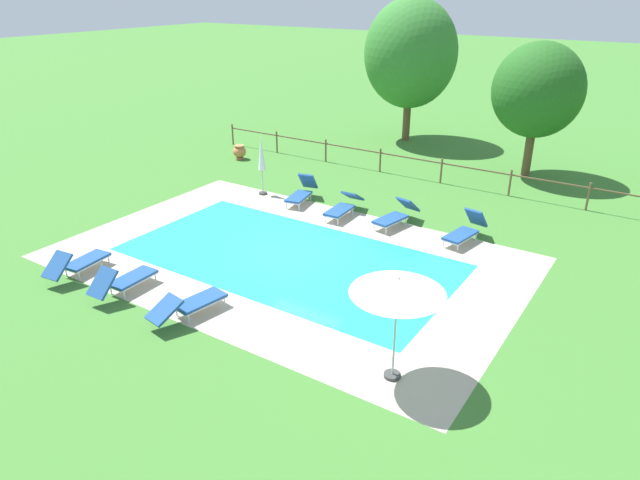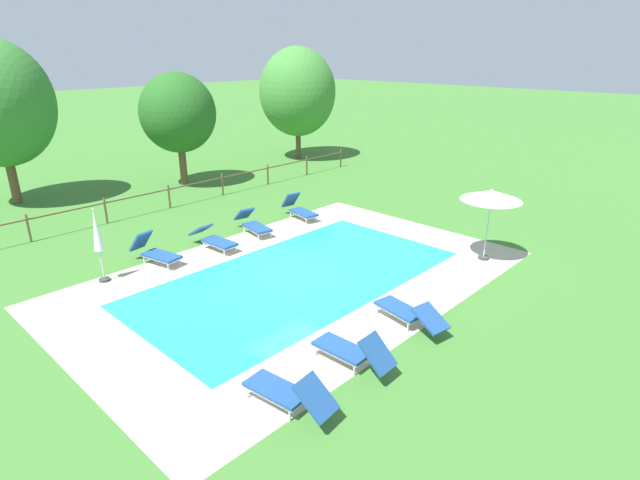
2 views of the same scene
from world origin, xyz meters
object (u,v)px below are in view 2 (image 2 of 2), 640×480
object	(u,v)px
sun_lounger_north_near_steps	(253,224)
tree_centre	(298,92)
patio_umbrella_open_foreground	(491,196)
sun_lounger_north_mid	(408,312)
tree_west_mid	(178,113)
patio_umbrella_closed_row_west	(97,234)
sun_lounger_south_near_corner	(300,209)
sun_lounger_south_mid	(352,350)
sun_lounger_north_end	(287,392)
sun_lounger_south_far	(214,239)
sun_lounger_north_far	(155,252)

from	to	relation	value
sun_lounger_north_near_steps	tree_centre	xyz separation A→B (m)	(10.86, 8.70, 3.67)
patio_umbrella_open_foreground	sun_lounger_north_mid	bearing A→B (deg)	-173.83
tree_west_mid	tree_centre	world-z (taller)	tree_centre
sun_lounger_north_mid	patio_umbrella_closed_row_west	xyz separation A→B (m)	(-4.13, 8.05, 1.13)
sun_lounger_south_near_corner	sun_lounger_south_mid	xyz separation A→B (m)	(-6.40, -8.16, -0.01)
sun_lounger_north_end	patio_umbrella_open_foreground	world-z (taller)	patio_umbrella_open_foreground
patio_umbrella_open_foreground	sun_lounger_south_far	bearing A→B (deg)	127.66
sun_lounger_north_near_steps	sun_lounger_north_mid	world-z (taller)	sun_lounger_north_near_steps
sun_lounger_north_mid	sun_lounger_south_far	distance (m)	7.83
sun_lounger_south_mid	sun_lounger_south_far	size ratio (longest dim) A/B	0.94
sun_lounger_north_far	tree_centre	size ratio (longest dim) A/B	0.29
sun_lounger_north_far	tree_west_mid	size ratio (longest dim) A/B	0.35
sun_lounger_north_end	sun_lounger_south_near_corner	world-z (taller)	sun_lounger_south_near_corner
sun_lounger_north_near_steps	tree_centre	bearing A→B (deg)	38.69
sun_lounger_north_far	patio_umbrella_closed_row_west	xyz separation A→B (m)	(-1.78, -0.10, 1.09)
patio_umbrella_open_foreground	tree_west_mid	bearing A→B (deg)	95.41
sun_lounger_north_near_steps	tree_centre	size ratio (longest dim) A/B	0.31
sun_lounger_north_mid	sun_lounger_north_end	world-z (taller)	sun_lounger_north_end
sun_lounger_north_far	sun_lounger_south_far	world-z (taller)	sun_lounger_north_far
sun_lounger_south_near_corner	patio_umbrella_closed_row_west	size ratio (longest dim) A/B	0.85
sun_lounger_south_near_corner	tree_west_mid	bearing A→B (deg)	91.92
sun_lounger_north_far	sun_lounger_south_far	distance (m)	2.06
sun_lounger_south_near_corner	patio_umbrella_open_foreground	world-z (taller)	patio_umbrella_open_foreground
tree_west_mid	tree_centre	xyz separation A→B (m)	(8.68, 0.58, 0.46)
sun_lounger_north_near_steps	sun_lounger_north_mid	xyz separation A→B (m)	(-1.63, -8.05, -0.02)
sun_lounger_north_far	tree_west_mid	bearing A→B (deg)	52.48
sun_lounger_south_near_corner	sun_lounger_south_far	world-z (taller)	sun_lounger_south_near_corner
sun_lounger_north_far	sun_lounger_north_end	distance (m)	8.48
sun_lounger_north_mid	patio_umbrella_closed_row_west	size ratio (longest dim) A/B	0.94
sun_lounger_south_far	tree_west_mid	size ratio (longest dim) A/B	0.38
sun_lounger_north_far	tree_centre	xyz separation A→B (m)	(14.84, 8.59, 3.65)
tree_west_mid	tree_centre	size ratio (longest dim) A/B	0.82
tree_west_mid	sun_lounger_north_near_steps	bearing A→B (deg)	-105.01
patio_umbrella_closed_row_west	sun_lounger_north_mid	bearing A→B (deg)	-62.86
sun_lounger_north_end	sun_lounger_south_mid	xyz separation A→B (m)	(1.93, 0.01, 0.01)
sun_lounger_south_near_corner	tree_west_mid	world-z (taller)	tree_west_mid
sun_lounger_south_near_corner	sun_lounger_south_far	distance (m)	4.40
sun_lounger_north_mid	tree_west_mid	distance (m)	16.92
sun_lounger_south_far	tree_west_mid	world-z (taller)	tree_west_mid
sun_lounger_north_mid	patio_umbrella_open_foreground	world-z (taller)	patio_umbrella_open_foreground
sun_lounger_south_far	sun_lounger_south_mid	bearing A→B (deg)	-104.23
sun_lounger_south_near_corner	sun_lounger_north_near_steps	bearing A→B (deg)	-179.93
sun_lounger_north_end	sun_lounger_south_mid	size ratio (longest dim) A/B	1.04
sun_lounger_north_near_steps	tree_centre	world-z (taller)	tree_centre
patio_umbrella_open_foreground	sun_lounger_north_far	bearing A→B (deg)	135.20
patio_umbrella_open_foreground	sun_lounger_north_near_steps	bearing A→B (deg)	116.04
sun_lounger_north_mid	sun_lounger_south_near_corner	xyz separation A→B (m)	(4.08, 8.05, 0.04)
tree_centre	sun_lounger_south_near_corner	bearing A→B (deg)	-134.05
sun_lounger_south_far	patio_umbrella_closed_row_west	xyz separation A→B (m)	(-3.82, 0.23, 1.13)
sun_lounger_north_end	tree_west_mid	xyz separation A→B (m)	(8.06, 16.28, 3.21)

